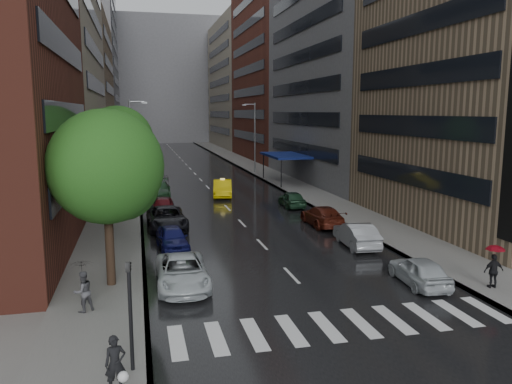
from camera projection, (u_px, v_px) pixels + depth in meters
ground at (320, 306)px, 20.87m from camera, size 220.00×220.00×0.00m
road at (192, 170)px, 68.88m from camera, size 14.00×140.00×0.01m
sidewalk_left at (124, 172)px, 66.81m from camera, size 4.00×140.00×0.15m
sidewalk_right at (255, 168)px, 70.93m from camera, size 4.00×140.00×0.15m
crosswalk at (344, 324)px, 18.99m from camera, size 13.15×2.80×0.01m
buildings_left at (78, 55)px, 71.34m from camera, size 8.00×108.00×38.00m
buildings_right at (283, 65)px, 76.35m from camera, size 8.05×109.10×36.00m
building_far at (163, 81)px, 131.63m from camera, size 40.00×14.00×32.00m
tree_near at (106, 167)px, 22.16m from camera, size 5.13×5.13×8.18m
tree_mid at (118, 141)px, 37.48m from camera, size 5.32×5.32×8.48m
tree_far at (123, 140)px, 50.58m from camera, size 4.74×4.74×7.56m
taxi at (223, 188)px, 47.41m from camera, size 2.47×5.08×1.60m
parked_cars_left at (162, 203)px, 40.28m from camera, size 2.86×40.44×1.55m
parked_cars_right at (336, 224)px, 32.98m from camera, size 1.98×23.92×1.47m
ped_bag_walker at (116, 365)px, 14.13m from camera, size 0.69×0.50×1.64m
ped_black_umbrella at (82, 282)px, 19.69m from camera, size 1.02×0.98×2.09m
ped_red_umbrella at (494, 262)px, 22.39m from camera, size 0.95×0.82×2.01m
traffic_light at (130, 306)px, 15.08m from camera, size 0.18×0.15×3.45m
street_lamp_left at (132, 145)px, 47.13m from camera, size 1.74×0.22×9.00m
street_lamp_right at (254, 136)px, 65.07m from camera, size 1.74×0.22×9.00m
awning at (285, 156)px, 56.03m from camera, size 4.00×8.00×3.12m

